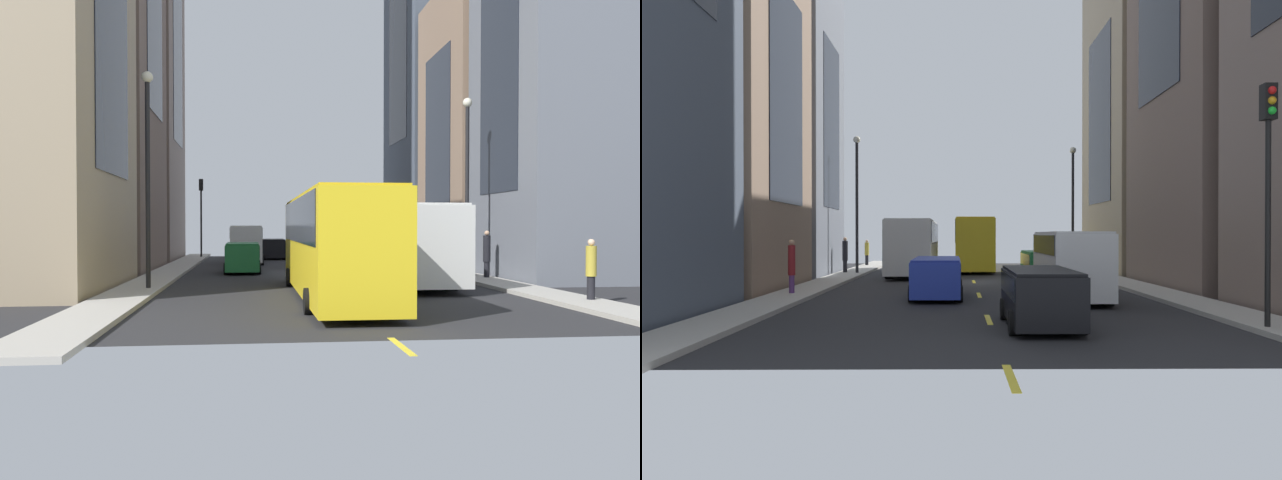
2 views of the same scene
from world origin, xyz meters
The scene contains 26 objects.
ground_plane centered at (0.00, 0.00, 0.00)m, with size 40.66×40.66×0.00m, color #28282B.
sidewalk_west centered at (-7.42, 0.00, 0.07)m, with size 1.82×44.00×0.15m, color #B2ADA3.
sidewalk_east centered at (7.42, 0.00, 0.07)m, with size 1.82×44.00×0.15m, color #B2ADA3.
lane_stripe_0 centered at (0.00, -21.00, 0.01)m, with size 0.16×2.00×0.01m, color yellow.
lane_stripe_1 centered at (0.00, -14.00, 0.01)m, with size 0.16×2.00×0.01m, color yellow.
lane_stripe_2 centered at (0.00, -7.00, 0.01)m, with size 0.16×2.00×0.01m, color yellow.
lane_stripe_3 centered at (0.00, 0.00, 0.01)m, with size 0.16×2.00×0.01m, color yellow.
lane_stripe_4 centered at (0.00, 7.00, 0.01)m, with size 0.16×2.00×0.01m, color yellow.
lane_stripe_5 centered at (0.00, 14.00, 0.01)m, with size 0.16×2.00×0.01m, color yellow.
lane_stripe_6 centered at (0.00, 21.00, 0.01)m, with size 0.16×2.00×0.01m, color yellow.
building_west_0 centered at (-11.59, -15.11, 20.50)m, with size 6.17×10.47×41.00m.
building_west_1 centered at (-13.30, -4.46, 8.61)m, with size 9.64×9.20×17.22m.
building_west_2 centered at (-11.64, 5.17, 9.13)m, with size 6.28×8.12×18.26m.
building_east_0 centered at (12.51, -15.13, 19.54)m, with size 8.04×10.55×39.08m.
city_bus_white centered at (-3.54, 6.13, 2.01)m, with size 2.81×12.29×3.35m.
streetcar_yellow centered at (0.25, 11.72, 2.12)m, with size 2.70×13.83×3.59m.
delivery_van_white centered at (3.35, -9.04, 1.51)m, with size 2.25×5.61×2.58m.
car_black_0 centered at (1.30, -15.32, 0.91)m, with size 1.90×4.39×1.55m.
car_blue_1 centered at (-1.68, -8.02, 0.92)m, with size 1.99×4.75×1.56m.
car_green_2 centered at (3.50, -0.58, 0.96)m, with size 1.93×4.31×1.62m.
pedestrian_crossing_mid centered at (-7.81, 5.65, 1.30)m, with size 0.34×0.34×2.17m.
pedestrian_waiting_curb centered at (-7.48, -7.49, 1.30)m, with size 0.28×0.28×2.13m.
pedestrian_crossing_near centered at (-7.81, 14.62, 1.19)m, with size 0.33×0.33×1.95m.
traffic_light_near_corner centered at (6.90, -16.33, 4.37)m, with size 0.32×0.44×6.10m.
streetlamp_near centered at (7.00, 9.04, 5.12)m, with size 0.44×0.44×8.29m.
streetlamp_far centered at (-7.00, 5.23, 5.17)m, with size 0.44×0.44×8.37m.
Camera 1 is at (3.13, 33.73, 2.48)m, focal length 35.29 mm.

